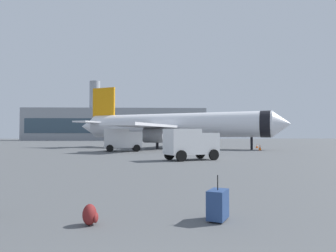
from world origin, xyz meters
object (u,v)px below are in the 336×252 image
at_px(airplane_at_gate, 173,126).
at_px(cargo_van, 191,143).
at_px(safety_cone_far, 260,147).
at_px(traveller_backpack, 90,215).
at_px(rolling_suitcase, 218,204).
at_px(service_truck, 122,139).
at_px(safety_cone_mid, 206,151).
at_px(safety_cone_outer, 257,146).
at_px(safety_cone_near, 172,145).

relative_size(airplane_at_gate, cargo_van, 7.00).
distance_m(safety_cone_far, traveller_backpack, 39.03).
bearing_deg(airplane_at_gate, rolling_suitcase, -91.81).
relative_size(safety_cone_far, traveller_backpack, 1.71).
xyz_separation_m(service_truck, safety_cone_far, (18.82, 2.39, -1.20)).
bearing_deg(service_truck, safety_cone_mid, -32.14).
height_order(rolling_suitcase, traveller_backpack, rolling_suitcase).
bearing_deg(traveller_backpack, service_truck, 94.80).
bearing_deg(safety_cone_mid, rolling_suitcase, -98.61).
xyz_separation_m(rolling_suitcase, traveller_backpack, (-3.02, -0.26, -0.16)).
xyz_separation_m(airplane_at_gate, service_truck, (-7.15, -9.46, -2.05)).
distance_m(rolling_suitcase, traveller_backpack, 3.04).
xyz_separation_m(cargo_van, safety_cone_far, (11.59, 16.83, -1.04)).
relative_size(cargo_van, safety_cone_mid, 6.30).
xyz_separation_m(cargo_van, safety_cone_outer, (13.75, 24.66, -1.15)).
bearing_deg(safety_cone_outer, airplane_at_gate, -176.85).
bearing_deg(service_truck, cargo_van, -63.40).
relative_size(safety_cone_mid, safety_cone_outer, 1.25).
relative_size(safety_cone_near, rolling_suitcase, 0.65).
distance_m(safety_cone_near, safety_cone_outer, 14.39).
relative_size(airplane_at_gate, safety_cone_mid, 44.14).
xyz_separation_m(safety_cone_near, safety_cone_far, (11.62, -11.95, 0.06)).
distance_m(service_truck, cargo_van, 16.15).
distance_m(cargo_van, safety_cone_near, 28.80).
relative_size(safety_cone_mid, safety_cone_far, 0.93).
height_order(safety_cone_near, rolling_suitcase, rolling_suitcase).
height_order(airplane_at_gate, traveller_backpack, airplane_at_gate).
xyz_separation_m(safety_cone_far, traveller_backpack, (-16.03, -35.58, -0.17)).
distance_m(cargo_van, rolling_suitcase, 18.57).
bearing_deg(safety_cone_mid, safety_cone_near, 97.38).
relative_size(airplane_at_gate, safety_cone_far, 41.15).
bearing_deg(traveller_backpack, safety_cone_outer, 67.26).
bearing_deg(cargo_van, safety_cone_near, 90.07).
bearing_deg(cargo_van, safety_cone_far, 55.45).
xyz_separation_m(safety_cone_near, rolling_suitcase, (-1.39, -47.27, 0.04)).
bearing_deg(safety_cone_near, safety_cone_mid, -82.62).
relative_size(cargo_van, traveller_backpack, 10.07).
distance_m(cargo_van, safety_cone_far, 20.46).
bearing_deg(rolling_suitcase, cargo_van, 85.60).
bearing_deg(traveller_backpack, cargo_van, 76.67).
bearing_deg(traveller_backpack, safety_cone_mid, 75.33).
relative_size(airplane_at_gate, traveller_backpack, 70.53).
bearing_deg(safety_cone_outer, safety_cone_near, 163.36).
xyz_separation_m(safety_cone_mid, safety_cone_outer, (11.13, 16.41, -0.08)).
relative_size(safety_cone_mid, traveller_backpack, 1.60).
relative_size(safety_cone_near, traveller_backpack, 1.48).
height_order(airplane_at_gate, rolling_suitcase, airplane_at_gate).
bearing_deg(rolling_suitcase, airplane_at_gate, 88.19).
bearing_deg(airplane_at_gate, safety_cone_far, -31.21).
xyz_separation_m(service_truck, safety_cone_mid, (9.86, -6.19, -1.23)).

